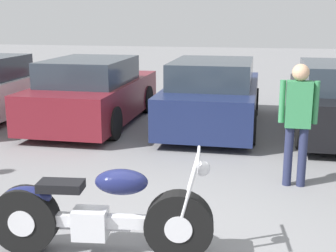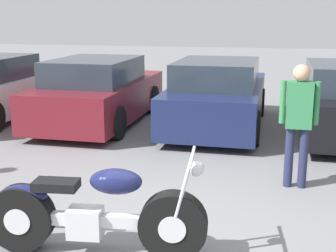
# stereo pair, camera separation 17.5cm
# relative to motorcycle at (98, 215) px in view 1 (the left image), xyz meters

# --- Properties ---
(ground_plane) EXTENTS (60.00, 60.00, 0.00)m
(ground_plane) POSITION_rel_motorcycle_xyz_m (0.40, 0.15, -0.42)
(ground_plane) COLOR slate
(motorcycle) EXTENTS (2.24, 0.65, 1.07)m
(motorcycle) POSITION_rel_motorcycle_xyz_m (0.00, 0.00, 0.00)
(motorcycle) COLOR black
(motorcycle) RESTS_ON ground_plane
(parked_car_maroon) EXTENTS (1.88, 4.25, 1.44)m
(parked_car_maroon) POSITION_rel_motorcycle_xyz_m (-2.06, 5.48, 0.25)
(parked_car_maroon) COLOR maroon
(parked_car_maroon) RESTS_ON ground_plane
(parked_car_navy) EXTENTS (1.88, 4.25, 1.44)m
(parked_car_navy) POSITION_rel_motorcycle_xyz_m (0.53, 5.66, 0.25)
(parked_car_navy) COLOR #19234C
(parked_car_navy) RESTS_ON ground_plane
(person_standing) EXTENTS (0.52, 0.23, 1.71)m
(person_standing) POSITION_rel_motorcycle_xyz_m (2.03, 2.37, 0.60)
(person_standing) COLOR #232847
(person_standing) RESTS_ON ground_plane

